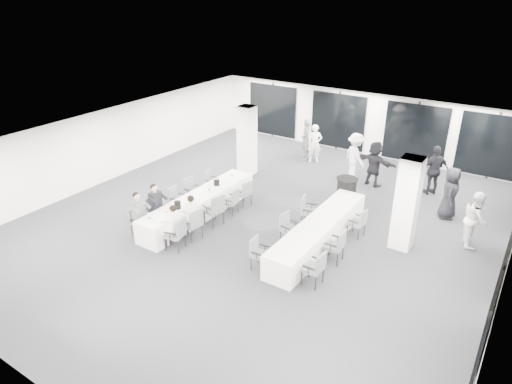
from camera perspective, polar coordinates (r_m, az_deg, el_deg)
room at (r=14.80m, az=6.14°, el=1.76°), size 14.04×16.04×2.84m
column_left at (r=18.24m, az=-1.13°, el=6.45°), size 0.60×0.60×2.80m
column_right at (r=13.67m, az=18.32°, el=-1.40°), size 0.60×0.60×2.80m
banquet_table_main at (r=15.29m, az=-7.04°, el=-1.69°), size 0.90×5.00×0.75m
banquet_table_side at (r=13.69m, az=7.83°, el=-5.08°), size 0.90×5.00×0.75m
cocktail_table at (r=16.06m, az=11.21°, el=-0.01°), size 0.75×0.75×1.05m
chair_main_left_near at (r=14.51m, az=-14.61°, el=-3.38°), size 0.44×0.49×0.86m
chair_main_left_second at (r=14.94m, az=-12.57°, el=-2.13°), size 0.54×0.58×0.93m
chair_main_left_mid at (r=15.58m, az=-9.94°, el=-0.76°), size 0.50×0.54×0.91m
chair_main_left_fourth at (r=16.10m, az=-8.07°, el=0.35°), size 0.54×0.59×0.96m
chair_main_left_far at (r=16.85m, az=-5.68°, el=1.43°), size 0.53×0.55×0.87m
chair_main_right_near at (r=13.38m, az=-9.81°, el=-4.97°), size 0.61×0.64×1.02m
chair_main_right_second at (r=13.85m, az=-7.80°, el=-3.78°), size 0.58×0.62×1.00m
chair_main_right_mid at (r=14.55m, az=-5.10°, el=-2.05°), size 0.63×0.66×1.04m
chair_main_right_fourth at (r=15.25m, az=-3.00°, el=-1.02°), size 0.50×0.54×0.89m
chair_main_right_far at (r=15.79m, az=-1.40°, el=0.03°), size 0.57×0.59×0.93m
chair_side_left_near at (r=12.43m, az=0.26°, el=-7.42°), size 0.49×0.54×0.91m
chair_side_left_mid at (r=13.64m, az=4.01°, el=-4.26°), size 0.53×0.57×0.94m
chair_side_left_far at (r=14.61m, az=6.43°, el=-2.15°), size 0.61×0.63×0.99m
chair_side_right_near at (r=11.86m, az=7.51°, el=-9.25°), size 0.50×0.56×0.96m
chair_side_right_mid at (r=12.85m, az=10.08°, el=-6.44°), size 0.52×0.57×0.99m
chair_side_right_far at (r=14.23m, az=12.75°, el=-3.63°), size 0.51×0.55×0.91m
seated_guest_a at (r=14.26m, az=-14.31°, el=-2.40°), size 0.50×0.38×1.44m
seated_guest_b at (r=14.70m, az=-12.26°, el=-1.32°), size 0.50×0.38×1.44m
seated_guest_c at (r=13.36m, az=-10.48°, el=-3.93°), size 0.50×0.38×1.44m
seated_guest_d at (r=13.85m, az=-8.36°, el=-2.69°), size 0.50×0.38×1.44m
standing_guest_a at (r=19.83m, az=7.38°, el=6.33°), size 0.86×0.81×1.86m
standing_guest_c at (r=18.42m, az=12.34°, el=4.81°), size 1.47×1.32×2.05m
standing_guest_d at (r=17.72m, az=21.45°, el=2.92°), size 1.37×1.36×2.10m
standing_guest_e at (r=16.12m, az=23.16°, el=0.26°), size 0.71×1.03×1.99m
standing_guest_f at (r=17.82m, az=14.62°, el=3.80°), size 1.95×1.14×2.00m
standing_guest_g at (r=20.07m, az=6.26°, el=6.89°), size 0.92×0.95×2.04m
standing_guest_h at (r=14.72m, az=25.81°, el=-2.67°), size 0.85×1.07×1.94m
ice_bucket_near at (r=14.30m, az=-9.78°, el=-1.62°), size 0.21×0.21×0.24m
ice_bucket_far at (r=15.77m, az=-4.95°, el=1.26°), size 0.21×0.21×0.24m
water_bottle_a at (r=13.76m, az=-13.20°, el=-3.04°), size 0.08×0.08×0.24m
water_bottle_b at (r=15.32m, az=-5.89°, el=0.48°), size 0.07×0.07×0.23m
water_bottle_c at (r=16.35m, az=-2.99°, el=2.12°), size 0.06×0.06×0.20m
plate_a at (r=14.17m, az=-11.11°, el=-2.48°), size 0.20×0.20×0.03m
plate_b at (r=13.95m, az=-10.73°, el=-2.90°), size 0.19×0.19×0.03m
plate_c at (r=14.89m, az=-7.93°, el=-0.83°), size 0.20×0.20×0.03m
wine_glass at (r=13.43m, az=-12.68°, el=-3.49°), size 0.08×0.08×0.22m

